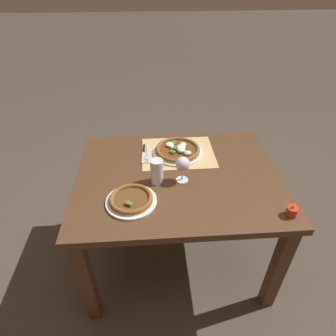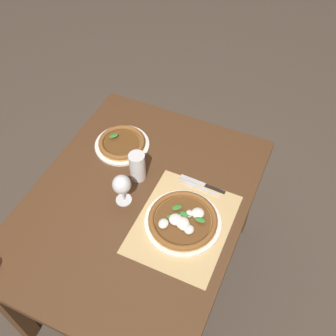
# 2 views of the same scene
# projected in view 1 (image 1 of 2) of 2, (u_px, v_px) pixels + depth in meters

# --- Properties ---
(ground_plane) EXTENTS (24.00, 24.00, 0.00)m
(ground_plane) POSITION_uv_depth(u_px,v_px,m) (176.00, 253.00, 2.07)
(ground_plane) COLOR #473D33
(dining_table) EXTENTS (1.18, 0.92, 0.74)m
(dining_table) POSITION_uv_depth(u_px,v_px,m) (178.00, 189.00, 1.70)
(dining_table) COLOR #4C301C
(dining_table) RESTS_ON ground
(paper_placemat) EXTENTS (0.46, 0.37, 0.00)m
(paper_placemat) POSITION_uv_depth(u_px,v_px,m) (178.00, 153.00, 1.82)
(paper_placemat) COLOR tan
(paper_placemat) RESTS_ON dining_table
(pizza_near) EXTENTS (0.32, 0.32, 0.05)m
(pizza_near) POSITION_uv_depth(u_px,v_px,m) (178.00, 150.00, 1.80)
(pizza_near) COLOR silver
(pizza_near) RESTS_ON paper_placemat
(pizza_far) EXTENTS (0.26, 0.26, 0.04)m
(pizza_far) POSITION_uv_depth(u_px,v_px,m) (131.00, 200.00, 1.44)
(pizza_far) COLOR silver
(pizza_far) RESTS_ON dining_table
(wine_glass) EXTENTS (0.08, 0.08, 0.16)m
(wine_glass) POSITION_uv_depth(u_px,v_px,m) (183.00, 165.00, 1.53)
(wine_glass) COLOR silver
(wine_glass) RESTS_ON dining_table
(pint_glass) EXTENTS (0.07, 0.07, 0.15)m
(pint_glass) POSITION_uv_depth(u_px,v_px,m) (157.00, 172.00, 1.54)
(pint_glass) COLOR silver
(pint_glass) RESTS_ON dining_table
(fork) EXTENTS (0.03, 0.20, 0.00)m
(fork) POSITION_uv_depth(u_px,v_px,m) (147.00, 154.00, 1.79)
(fork) COLOR #B7B7BC
(fork) RESTS_ON paper_placemat
(knife) EXTENTS (0.03, 0.22, 0.01)m
(knife) POSITION_uv_depth(u_px,v_px,m) (144.00, 154.00, 1.80)
(knife) COLOR black
(knife) RESTS_ON paper_placemat
(votive_candle) EXTENTS (0.06, 0.06, 0.07)m
(votive_candle) POSITION_uv_depth(u_px,v_px,m) (292.00, 212.00, 1.36)
(votive_candle) COLOR #B23819
(votive_candle) RESTS_ON dining_table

